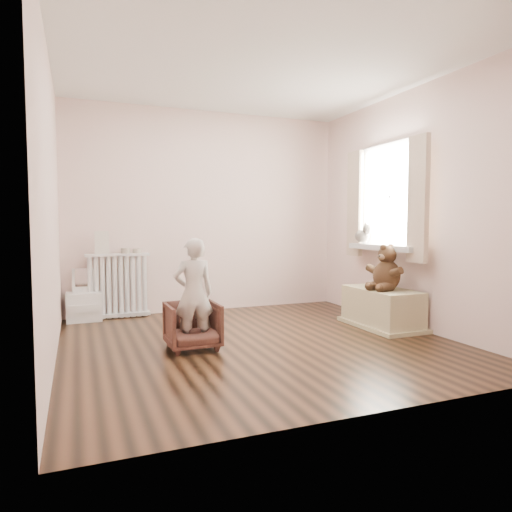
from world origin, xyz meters
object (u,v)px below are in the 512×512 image
object	(u,v)px
radiator	(118,286)
plush_cat	(363,235)
armchair	(193,326)
teddy_bear	(387,267)
child	(194,293)
toy_bench	(382,309)
toy_vanity	(84,298)

from	to	relation	value
radiator	plush_cat	xyz separation A→B (m)	(2.82, -0.98, 0.61)
armchair	plush_cat	world-z (taller)	plush_cat
radiator	teddy_bear	size ratio (longest dim) A/B	1.60
child	teddy_bear	bearing A→B (deg)	-178.36
plush_cat	toy_bench	bearing A→B (deg)	-123.05
child	plush_cat	xyz separation A→B (m)	(2.31, 0.75, 0.48)
toy_vanity	teddy_bear	size ratio (longest dim) A/B	1.26
toy_bench	teddy_bear	distance (m)	0.48
teddy_bear	plush_cat	xyz separation A→B (m)	(0.15, 0.67, 0.33)
radiator	teddy_bear	distance (m)	3.15
toy_vanity	armchair	world-z (taller)	toy_vanity
toy_bench	teddy_bear	xyz separation A→B (m)	(-0.01, -0.08, 0.47)
radiator	armchair	distance (m)	1.77
toy_vanity	teddy_bear	world-z (taller)	teddy_bear
plush_cat	radiator	bearing A→B (deg)	141.26
child	teddy_bear	distance (m)	2.17
child	toy_bench	bearing A→B (deg)	-176.17
armchair	child	xyz separation A→B (m)	(0.00, -0.05, 0.30)
radiator	toy_vanity	bearing A→B (deg)	-175.60
toy_bench	child	bearing A→B (deg)	-175.59
radiator	toy_vanity	xyz separation A→B (m)	(-0.39, -0.03, -0.11)
radiator	plush_cat	distance (m)	3.05
radiator	toy_bench	world-z (taller)	radiator
toy_vanity	toy_bench	xyz separation A→B (m)	(3.07, -1.53, -0.08)
radiator	toy_bench	distance (m)	3.11
child	toy_vanity	bearing A→B (deg)	-62.66
toy_vanity	plush_cat	world-z (taller)	plush_cat
teddy_bear	toy_vanity	bearing A→B (deg)	138.43
toy_vanity	child	distance (m)	1.94
toy_vanity	plush_cat	distance (m)	3.43
teddy_bear	armchair	bearing A→B (deg)	167.18
radiator	plush_cat	size ratio (longest dim) A/B	2.74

